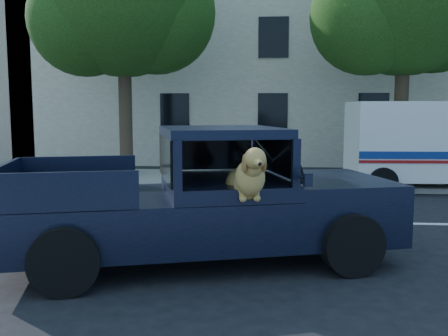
{
  "coord_description": "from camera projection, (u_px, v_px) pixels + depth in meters",
  "views": [
    {
      "loc": [
        0.47,
        -6.88,
        2.33
      ],
      "look_at": [
        -0.03,
        0.24,
        1.5
      ],
      "focal_mm": 40.0,
      "sensor_mm": 36.0,
      "label": 1
    }
  ],
  "objects": [
    {
      "name": "ground",
      "position": [
        225.0,
        274.0,
        7.12
      ],
      "size": [
        120.0,
        120.0,
        0.0
      ],
      "primitive_type": "plane",
      "color": "black",
      "rests_on": "ground"
    },
    {
      "name": "far_sidewalk",
      "position": [
        245.0,
        180.0,
        16.22
      ],
      "size": [
        60.0,
        4.0,
        0.15
      ],
      "primitive_type": "cube",
      "color": "gray",
      "rests_on": "ground"
    },
    {
      "name": "lane_stripes",
      "position": [
        332.0,
        222.0,
        10.34
      ],
      "size": [
        21.6,
        0.14,
        0.01
      ],
      "primitive_type": null,
      "color": "silver",
      "rests_on": "ground"
    },
    {
      "name": "street_tree_left",
      "position": [
        124.0,
        6.0,
        16.26
      ],
      "size": [
        6.0,
        5.2,
        8.6
      ],
      "color": "#332619",
      "rests_on": "ground"
    },
    {
      "name": "street_tree_mid",
      "position": [
        406.0,
        1.0,
        15.63
      ],
      "size": [
        6.0,
        5.2,
        8.6
      ],
      "color": "#332619",
      "rests_on": "ground"
    },
    {
      "name": "building_main",
      "position": [
        316.0,
        62.0,
        22.73
      ],
      "size": [
        26.0,
        6.0,
        9.0
      ],
      "primitive_type": "cube",
      "color": "beige",
      "rests_on": "ground"
    },
    {
      "name": "pickup_truck",
      "position": [
        198.0,
        217.0,
        7.65
      ],
      "size": [
        6.15,
        3.73,
        2.06
      ],
      "rotation": [
        0.0,
        0.0,
        0.27
      ],
      "color": "black",
      "rests_on": "ground"
    },
    {
      "name": "mail_truck",
      "position": [
        428.0,
        152.0,
        14.46
      ],
      "size": [
        4.74,
        2.5,
        2.56
      ],
      "rotation": [
        0.0,
        0.0,
        0.03
      ],
      "color": "silver",
      "rests_on": "ground"
    }
  ]
}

